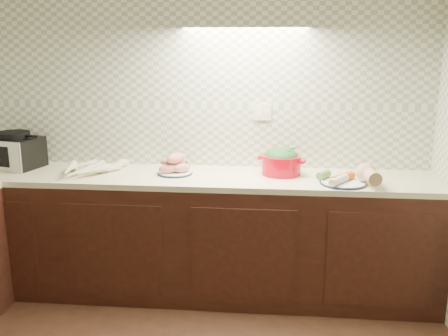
# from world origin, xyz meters

# --- Properties ---
(room) EXTENTS (3.60, 3.60, 2.60)m
(room) POSITION_xyz_m (0.00, 0.00, 1.63)
(room) COLOR black
(room) RESTS_ON ground
(counter) EXTENTS (3.60, 3.60, 0.90)m
(counter) POSITION_xyz_m (-0.68, 0.68, 0.45)
(counter) COLOR black
(counter) RESTS_ON ground
(toaster_oven) EXTENTS (0.44, 0.38, 0.27)m
(toaster_oven) POSITION_xyz_m (-1.31, 1.60, 1.03)
(toaster_oven) COLOR black
(toaster_oven) RESTS_ON counter
(parsnip_pile) EXTENTS (0.42, 0.43, 0.08)m
(parsnip_pile) POSITION_xyz_m (-0.64, 1.49, 0.93)
(parsnip_pile) COLOR beige
(parsnip_pile) RESTS_ON counter
(sweet_potato_plate) EXTENTS (0.25, 0.25, 0.15)m
(sweet_potato_plate) POSITION_xyz_m (-0.07, 1.52, 0.96)
(sweet_potato_plate) COLOR #131E3A
(sweet_potato_plate) RESTS_ON counter
(onion_bowl) EXTENTS (0.16, 0.16, 0.13)m
(onion_bowl) POSITION_xyz_m (-0.08, 1.64, 0.95)
(onion_bowl) COLOR black
(onion_bowl) RESTS_ON counter
(dutch_oven) EXTENTS (0.36, 0.36, 0.19)m
(dutch_oven) POSITION_xyz_m (0.69, 1.59, 0.99)
(dutch_oven) COLOR red
(dutch_oven) RESTS_ON counter
(veg_plate) EXTENTS (0.40, 0.32, 0.14)m
(veg_plate) POSITION_xyz_m (1.17, 1.38, 0.95)
(veg_plate) COLOR #131E3A
(veg_plate) RESTS_ON counter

